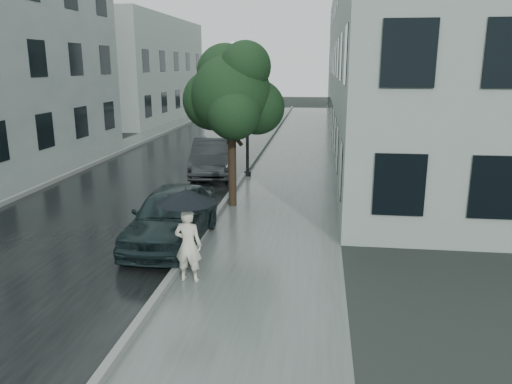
# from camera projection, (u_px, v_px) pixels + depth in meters

# --- Properties ---
(ground) EXTENTS (120.00, 120.00, 0.00)m
(ground) POSITION_uv_depth(u_px,v_px,m) (253.00, 265.00, 11.18)
(ground) COLOR black
(ground) RESTS_ON ground
(sidewalk) EXTENTS (3.50, 60.00, 0.01)m
(sidewalk) POSITION_uv_depth(u_px,v_px,m) (294.00, 163.00, 22.68)
(sidewalk) COLOR slate
(sidewalk) RESTS_ON ground
(kerb_near) EXTENTS (0.15, 60.00, 0.15)m
(kerb_near) POSITION_uv_depth(u_px,v_px,m) (254.00, 161.00, 22.89)
(kerb_near) COLOR slate
(kerb_near) RESTS_ON ground
(asphalt_road) EXTENTS (6.85, 60.00, 0.00)m
(asphalt_road) POSITION_uv_depth(u_px,v_px,m) (180.00, 160.00, 23.34)
(asphalt_road) COLOR black
(asphalt_road) RESTS_ON ground
(kerb_far) EXTENTS (0.15, 60.00, 0.15)m
(kerb_far) POSITION_uv_depth(u_px,v_px,m) (109.00, 157.00, 23.76)
(kerb_far) COLOR slate
(kerb_far) RESTS_ON ground
(sidewalk_far) EXTENTS (1.70, 60.00, 0.01)m
(sidewalk_far) POSITION_uv_depth(u_px,v_px,m) (90.00, 158.00, 23.89)
(sidewalk_far) COLOR #4C5451
(sidewalk_far) RESTS_ON ground
(building_near) EXTENTS (7.02, 36.00, 9.00)m
(building_near) POSITION_uv_depth(u_px,v_px,m) (395.00, 62.00, 28.12)
(building_near) COLOR gray
(building_near) RESTS_ON ground
(building_far_b) EXTENTS (7.02, 18.00, 8.00)m
(building_far_b) POSITION_uv_depth(u_px,v_px,m) (135.00, 69.00, 40.72)
(building_far_b) COLOR gray
(building_far_b) RESTS_ON ground
(pedestrian) EXTENTS (0.59, 0.42, 1.55)m
(pedestrian) POSITION_uv_depth(u_px,v_px,m) (188.00, 245.00, 10.18)
(pedestrian) COLOR silver
(pedestrian) RESTS_ON sidewalk
(umbrella) EXTENTS (1.60, 1.60, 1.07)m
(umbrella) POSITION_uv_depth(u_px,v_px,m) (186.00, 196.00, 9.92)
(umbrella) COLOR black
(umbrella) RESTS_ON ground
(street_tree) EXTENTS (3.19, 2.90, 5.06)m
(street_tree) POSITION_uv_depth(u_px,v_px,m) (232.00, 94.00, 15.13)
(street_tree) COLOR #332619
(street_tree) RESTS_ON ground
(lamp_post) EXTENTS (0.84, 0.41, 5.21)m
(lamp_post) POSITION_uv_depth(u_px,v_px,m) (244.00, 101.00, 19.39)
(lamp_post) COLOR black
(lamp_post) RESTS_ON ground
(car_near) EXTENTS (1.70, 4.18, 1.42)m
(car_near) POSITION_uv_depth(u_px,v_px,m) (172.00, 215.00, 12.42)
(car_near) COLOR black
(car_near) RESTS_ON ground
(car_far) EXTENTS (2.11, 4.56, 1.45)m
(car_far) POSITION_uv_depth(u_px,v_px,m) (213.00, 157.00, 20.19)
(car_far) COLOR #26292C
(car_far) RESTS_ON ground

